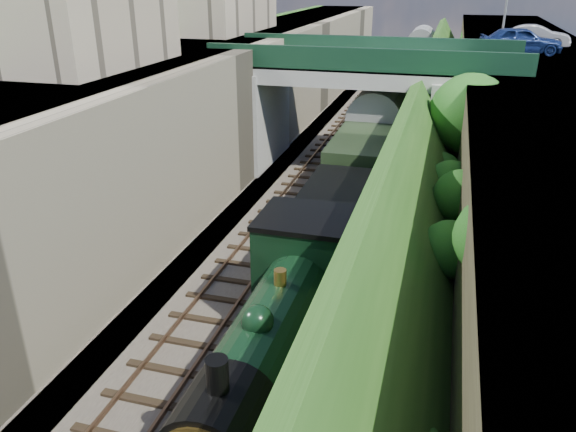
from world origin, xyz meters
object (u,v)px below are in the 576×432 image
Objects in this scene: tree at (472,117)px; car_silver at (536,36)px; road_bridge at (374,102)px; car_blue at (521,40)px; locomotive at (279,334)px; tender at (335,230)px.

car_silver is at bearing 74.52° from tree.
tree is at bearing 171.07° from car_silver.
road_bridge is 9.57m from car_blue.
locomotive is 7.37m from tender.
tender is at bearing 164.30° from car_silver.
road_bridge is 12.97m from car_silver.
road_bridge is at bearing 142.53° from car_silver.
car_blue is at bearing 34.37° from road_bridge.
locomotive is at bearing -90.00° from tender.
car_silver is at bearing 73.17° from locomotive.
tree is at bearing -43.43° from road_bridge.
car_silver is 23.15m from tender.
tree is 1.46× the size of car_blue.
tree reaches higher than locomotive.
locomotive is 1.70× the size of tender.
car_silver is 0.40× the size of locomotive.
road_bridge is at bearing 136.57° from tree.
locomotive is at bearing 154.30° from car_blue.
tree is at bearing 156.46° from car_blue.
road_bridge is 2.67× the size of tender.
tree is 10.44m from car_blue.
car_blue is 1.11× the size of car_silver.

